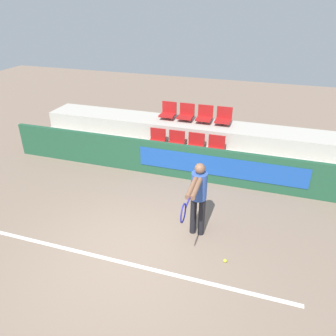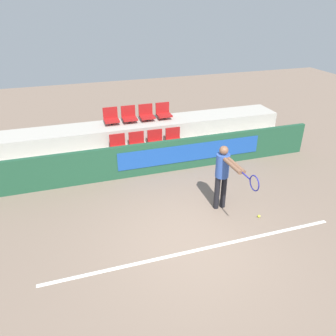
{
  "view_description": "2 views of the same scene",
  "coord_description": "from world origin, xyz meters",
  "px_view_note": "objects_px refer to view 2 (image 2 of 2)",
  "views": [
    {
      "loc": [
        2.14,
        -4.38,
        4.4
      ],
      "look_at": [
        0.16,
        1.75,
        0.98
      ],
      "focal_mm": 35.0,
      "sensor_mm": 36.0,
      "label": 1
    },
    {
      "loc": [
        -2.14,
        -4.98,
        4.56
      ],
      "look_at": [
        -0.02,
        1.67,
        0.88
      ],
      "focal_mm": 35.0,
      "sensor_mm": 36.0,
      "label": 2
    }
  ],
  "objects_px": {
    "stadium_chair_2": "(156,140)",
    "stadium_chair_4": "(111,118)",
    "tennis_player": "(224,172)",
    "stadium_chair_5": "(129,116)",
    "tennis_ball": "(259,216)",
    "stadium_chair_0": "(118,145)",
    "stadium_chair_7": "(163,112)",
    "stadium_chair_6": "(147,114)",
    "stadium_chair_3": "(174,138)",
    "stadium_chair_1": "(137,143)"
  },
  "relations": [
    {
      "from": "stadium_chair_6",
      "to": "stadium_chair_3",
      "type": "bearing_deg",
      "value": -62.18
    },
    {
      "from": "stadium_chair_2",
      "to": "stadium_chair_7",
      "type": "relative_size",
      "value": 1.0
    },
    {
      "from": "stadium_chair_6",
      "to": "tennis_player",
      "type": "height_order",
      "value": "tennis_player"
    },
    {
      "from": "stadium_chair_7",
      "to": "tennis_player",
      "type": "bearing_deg",
      "value": -87.36
    },
    {
      "from": "tennis_ball",
      "to": "stadium_chair_0",
      "type": "bearing_deg",
      "value": 126.16
    },
    {
      "from": "stadium_chair_3",
      "to": "tennis_ball",
      "type": "xyz_separation_m",
      "value": [
        0.89,
        -3.58,
        -0.65
      ]
    },
    {
      "from": "stadium_chair_6",
      "to": "stadium_chair_7",
      "type": "relative_size",
      "value": 1.0
    },
    {
      "from": "stadium_chair_0",
      "to": "tennis_player",
      "type": "xyz_separation_m",
      "value": [
        1.91,
        -2.99,
        0.32
      ]
    },
    {
      "from": "stadium_chair_5",
      "to": "tennis_player",
      "type": "bearing_deg",
      "value": -71.84
    },
    {
      "from": "stadium_chair_7",
      "to": "stadium_chair_5",
      "type": "bearing_deg",
      "value": 180.0
    },
    {
      "from": "stadium_chair_5",
      "to": "stadium_chair_6",
      "type": "distance_m",
      "value": 0.58
    },
    {
      "from": "stadium_chair_0",
      "to": "stadium_chair_1",
      "type": "bearing_deg",
      "value": 0.0
    },
    {
      "from": "tennis_player",
      "to": "stadium_chair_7",
      "type": "bearing_deg",
      "value": 91.2
    },
    {
      "from": "stadium_chair_6",
      "to": "tennis_player",
      "type": "relative_size",
      "value": 0.31
    },
    {
      "from": "stadium_chair_2",
      "to": "stadium_chair_5",
      "type": "bearing_deg",
      "value": 117.82
    },
    {
      "from": "tennis_ball",
      "to": "stadium_chair_1",
      "type": "bearing_deg",
      "value": 119.68
    },
    {
      "from": "stadium_chair_2",
      "to": "stadium_chair_5",
      "type": "height_order",
      "value": "stadium_chair_5"
    },
    {
      "from": "stadium_chair_1",
      "to": "stadium_chair_4",
      "type": "relative_size",
      "value": 1.0
    },
    {
      "from": "tennis_player",
      "to": "tennis_ball",
      "type": "distance_m",
      "value": 1.33
    },
    {
      "from": "stadium_chair_5",
      "to": "stadium_chair_7",
      "type": "distance_m",
      "value": 1.15
    },
    {
      "from": "stadium_chair_0",
      "to": "stadium_chair_3",
      "type": "relative_size",
      "value": 1.0
    },
    {
      "from": "stadium_chair_4",
      "to": "tennis_ball",
      "type": "bearing_deg",
      "value": -60.75
    },
    {
      "from": "stadium_chair_4",
      "to": "tennis_player",
      "type": "relative_size",
      "value": 0.31
    },
    {
      "from": "tennis_player",
      "to": "tennis_ball",
      "type": "xyz_separation_m",
      "value": [
        0.7,
        -0.58,
        -0.97
      ]
    },
    {
      "from": "stadium_chair_0",
      "to": "tennis_ball",
      "type": "distance_m",
      "value": 4.48
    },
    {
      "from": "stadium_chair_5",
      "to": "stadium_chair_4",
      "type": "bearing_deg",
      "value": 180.0
    },
    {
      "from": "stadium_chair_1",
      "to": "tennis_ball",
      "type": "bearing_deg",
      "value": -60.32
    },
    {
      "from": "stadium_chair_1",
      "to": "stadium_chair_2",
      "type": "height_order",
      "value": "same"
    },
    {
      "from": "stadium_chair_0",
      "to": "stadium_chair_5",
      "type": "relative_size",
      "value": 1.0
    },
    {
      "from": "stadium_chair_2",
      "to": "stadium_chair_7",
      "type": "height_order",
      "value": "stadium_chair_7"
    },
    {
      "from": "stadium_chair_0",
      "to": "stadium_chair_3",
      "type": "height_order",
      "value": "same"
    },
    {
      "from": "stadium_chair_3",
      "to": "tennis_player",
      "type": "bearing_deg",
      "value": -86.4
    },
    {
      "from": "stadium_chair_2",
      "to": "tennis_player",
      "type": "relative_size",
      "value": 0.31
    },
    {
      "from": "stadium_chair_0",
      "to": "stadium_chair_4",
      "type": "height_order",
      "value": "stadium_chair_4"
    },
    {
      "from": "stadium_chair_0",
      "to": "stadium_chair_7",
      "type": "height_order",
      "value": "stadium_chair_7"
    },
    {
      "from": "stadium_chair_5",
      "to": "tennis_ball",
      "type": "xyz_separation_m",
      "value": [
        2.04,
        -4.67,
        -1.14
      ]
    },
    {
      "from": "stadium_chair_4",
      "to": "stadium_chair_5",
      "type": "relative_size",
      "value": 1.0
    },
    {
      "from": "stadium_chair_0",
      "to": "stadium_chair_6",
      "type": "bearing_deg",
      "value": 43.46
    },
    {
      "from": "stadium_chair_0",
      "to": "stadium_chair_3",
      "type": "distance_m",
      "value": 1.73
    },
    {
      "from": "stadium_chair_2",
      "to": "stadium_chair_6",
      "type": "bearing_deg",
      "value": 90.0
    },
    {
      "from": "stadium_chair_5",
      "to": "tennis_ball",
      "type": "relative_size",
      "value": 7.61
    },
    {
      "from": "stadium_chair_6",
      "to": "tennis_ball",
      "type": "distance_m",
      "value": 5.02
    },
    {
      "from": "stadium_chair_5",
      "to": "stadium_chair_7",
      "type": "height_order",
      "value": "same"
    },
    {
      "from": "stadium_chair_4",
      "to": "tennis_player",
      "type": "distance_m",
      "value": 4.51
    },
    {
      "from": "stadium_chair_1",
      "to": "tennis_player",
      "type": "bearing_deg",
      "value": -65.89
    },
    {
      "from": "stadium_chair_2",
      "to": "tennis_player",
      "type": "distance_m",
      "value": 3.1
    },
    {
      "from": "stadium_chair_6",
      "to": "tennis_ball",
      "type": "relative_size",
      "value": 7.61
    },
    {
      "from": "stadium_chair_3",
      "to": "stadium_chair_2",
      "type": "bearing_deg",
      "value": 180.0
    },
    {
      "from": "stadium_chair_7",
      "to": "tennis_ball",
      "type": "height_order",
      "value": "stadium_chair_7"
    },
    {
      "from": "stadium_chair_2",
      "to": "stadium_chair_4",
      "type": "relative_size",
      "value": 1.0
    }
  ]
}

